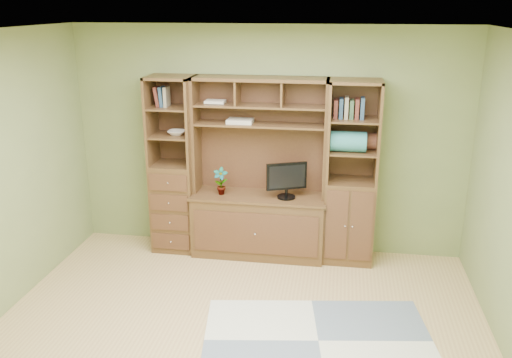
% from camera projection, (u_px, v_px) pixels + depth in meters
% --- Properties ---
extents(room, '(4.60, 4.10, 2.64)m').
position_uv_depth(room, '(234.00, 201.00, 4.33)').
color(room, tan).
rests_on(room, ground).
extents(center_hutch, '(1.54, 0.53, 2.05)m').
position_uv_depth(center_hutch, '(259.00, 170.00, 6.06)').
color(center_hutch, '#4F341B').
rests_on(center_hutch, ground).
extents(left_tower, '(0.50, 0.45, 2.05)m').
position_uv_depth(left_tower, '(174.00, 165.00, 6.24)').
color(left_tower, '#4F341B').
rests_on(left_tower, ground).
extents(right_tower, '(0.55, 0.45, 2.05)m').
position_uv_depth(right_tower, '(351.00, 174.00, 5.94)').
color(right_tower, '#4F341B').
rests_on(right_tower, ground).
extents(rug, '(2.17, 1.61, 0.01)m').
position_uv_depth(rug, '(318.00, 341.00, 4.71)').
color(rug, '#A6ABAB').
rests_on(rug, ground).
extents(monitor, '(0.50, 0.36, 0.56)m').
position_uv_depth(monitor, '(287.00, 174.00, 5.98)').
color(monitor, black).
rests_on(monitor, center_hutch).
extents(orchid, '(0.17, 0.11, 0.31)m').
position_uv_depth(orchid, '(221.00, 181.00, 6.13)').
color(orchid, '#A35E37').
rests_on(orchid, center_hutch).
extents(magazines, '(0.28, 0.21, 0.04)m').
position_uv_depth(magazines, '(240.00, 121.00, 6.01)').
color(magazines, beige).
rests_on(magazines, center_hutch).
extents(bowl, '(0.20, 0.20, 0.05)m').
position_uv_depth(bowl, '(177.00, 133.00, 6.11)').
color(bowl, silver).
rests_on(bowl, left_tower).
extents(blanket_teal, '(0.38, 0.22, 0.22)m').
position_uv_depth(blanket_teal, '(348.00, 142.00, 5.79)').
color(blanket_teal, teal).
rests_on(blanket_teal, right_tower).
extents(blanket_red, '(0.32, 0.18, 0.18)m').
position_uv_depth(blanket_red, '(365.00, 141.00, 5.89)').
color(blanket_red, brown).
rests_on(blanket_red, right_tower).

